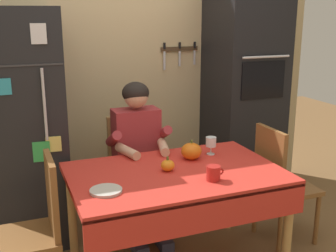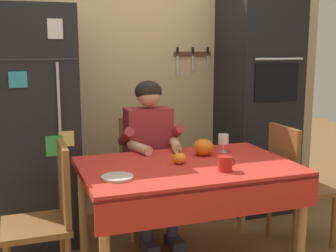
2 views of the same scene
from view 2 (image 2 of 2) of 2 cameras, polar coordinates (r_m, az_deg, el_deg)
back_wall_assembly at (r=4.04m, az=-3.46°, el=7.33°), size 3.70×0.13×2.60m
refrigerator at (r=3.55m, az=-17.30°, el=-0.07°), size 0.68×0.71×1.80m
wall_oven at (r=4.14m, az=11.41°, el=3.75°), size 0.60×0.64×2.10m
dining_table at (r=2.95m, az=2.65°, el=-6.59°), size 1.40×0.90×0.74m
chair_behind_person at (r=3.68m, az=-3.06°, el=-5.44°), size 0.40×0.40×0.93m
seated_person at (r=3.45m, az=-2.20°, el=-2.64°), size 0.47×0.55×1.25m
chair_right_side at (r=3.50m, az=15.88°, el=-6.71°), size 0.40×0.40×0.93m
chair_left_side at (r=2.84m, az=-15.14°, el=-10.69°), size 0.40×0.40×0.93m
coffee_mug at (r=2.79m, az=7.39°, el=-4.84°), size 0.12×0.09×0.09m
wine_glass at (r=3.26m, az=7.14°, el=-1.76°), size 0.08×0.08×0.13m
pumpkin_large at (r=3.16m, az=4.59°, el=-2.73°), size 0.15×0.15×0.14m
pumpkin_medium at (r=2.94m, az=1.49°, el=-4.16°), size 0.09×0.09×0.10m
serving_tray at (r=2.64m, az=-6.51°, el=-6.57°), size 0.19×0.19×0.02m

